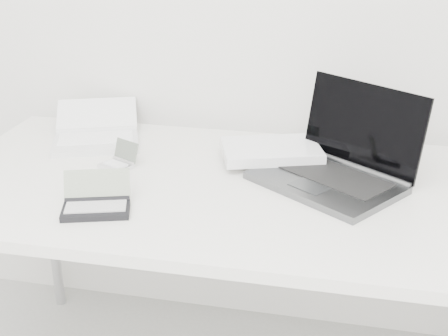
% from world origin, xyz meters
% --- Properties ---
extents(desk, '(1.60, 0.80, 0.73)m').
position_xyz_m(desk, '(0.00, 1.55, 0.68)').
color(desk, white).
rests_on(desk, ground).
extents(laptop_large, '(0.56, 0.47, 0.24)m').
position_xyz_m(laptop_large, '(0.18, 1.66, 0.77)').
color(laptop_large, '#515355').
rests_on(laptop_large, desk).
extents(netbook_open_white, '(0.35, 0.39, 0.08)m').
position_xyz_m(netbook_open_white, '(-0.49, 1.78, 0.75)').
color(netbook_open_white, silver).
rests_on(netbook_open_white, desk).
extents(pda_silver, '(0.11, 0.11, 0.07)m').
position_xyz_m(pda_silver, '(-0.35, 1.59, 0.74)').
color(pda_silver, silver).
rests_on(pda_silver, desk).
extents(palmtop_charcoal, '(0.19, 0.16, 0.08)m').
position_xyz_m(palmtop_charcoal, '(-0.30, 1.33, 0.75)').
color(palmtop_charcoal, black).
rests_on(palmtop_charcoal, desk).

